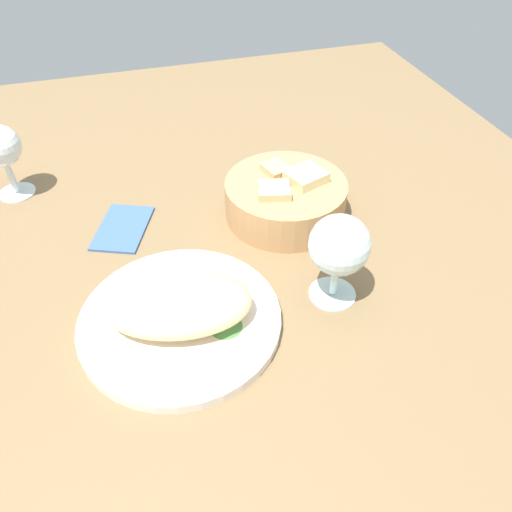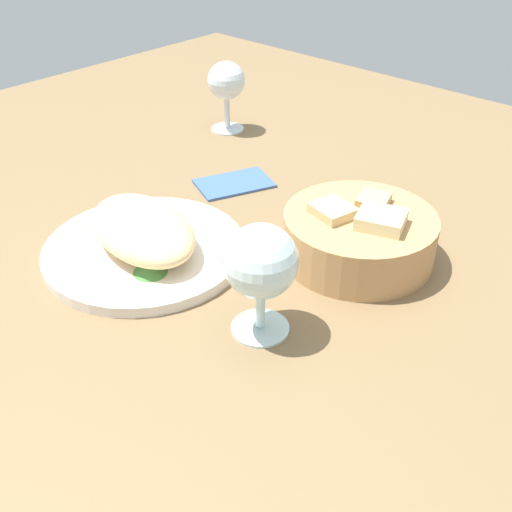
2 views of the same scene
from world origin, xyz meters
TOP-DOWN VIEW (x-y plane):
  - ground_plane at (0.00, 0.00)cm, footprint 140.00×140.00cm
  - plate at (0.62, -11.59)cm, footprint 25.01×25.01cm
  - omelette at (0.62, -11.59)cm, footprint 19.78×14.33cm
  - lettuce_garnish at (5.67, -14.77)cm, footprint 4.06×4.06cm
  - bread_basket at (20.42, 5.83)cm, footprint 18.51×18.51cm
  - wine_glass_near at (20.71, -12.32)cm, footprint 7.66×7.66cm
  - wine_glass_far at (-20.21, 24.03)cm, footprint 6.51×6.51cm
  - folded_napkin at (-4.42, 9.51)cm, footprint 10.74×12.86cm

SIDE VIEW (x-z plane):
  - ground_plane at x=0.00cm, z-range -2.00..0.00cm
  - folded_napkin at x=-4.42cm, z-range 0.00..0.80cm
  - plate at x=0.62cm, z-range 0.00..1.40cm
  - lettuce_garnish at x=5.67cm, z-range 1.40..2.73cm
  - bread_basket at x=20.42cm, z-range -0.57..6.98cm
  - omelette at x=0.62cm, z-range 1.40..6.18cm
  - wine_glass_far at x=-20.21cm, z-range 2.15..14.32cm
  - wine_glass_near at x=20.71cm, z-range 1.98..14.51cm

